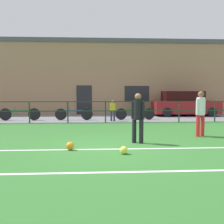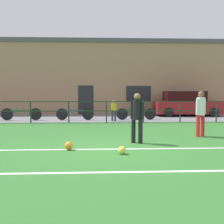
{
  "view_description": "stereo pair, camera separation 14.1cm",
  "coord_description": "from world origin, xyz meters",
  "px_view_note": "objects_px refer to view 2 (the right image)",
  "views": [
    {
      "loc": [
        -0.45,
        -7.7,
        1.66
      ],
      "look_at": [
        0.15,
        2.52,
        0.85
      ],
      "focal_mm": 41.31,
      "sensor_mm": 36.0,
      "label": 1
    },
    {
      "loc": [
        -0.31,
        -7.71,
        1.66
      ],
      "look_at": [
        0.15,
        2.52,
        0.85
      ],
      "focal_mm": 41.31,
      "sensor_mm": 36.0,
      "label": 2
    }
  ],
  "objects_px": {
    "bicycle_parked_2": "(21,114)",
    "trash_bin_0": "(139,108)",
    "player_goalkeeper": "(137,115)",
    "parked_car_red": "(186,104)",
    "player_striker": "(201,111)",
    "bicycle_parked_0": "(75,114)",
    "soccer_ball_match": "(69,146)",
    "soccer_ball_spare": "(122,150)",
    "bicycle_parked_4": "(136,114)",
    "spectator_child": "(114,109)"
  },
  "relations": [
    {
      "from": "bicycle_parked_0",
      "to": "trash_bin_0",
      "type": "bearing_deg",
      "value": 33.14
    },
    {
      "from": "player_goalkeeper",
      "to": "soccer_ball_match",
      "type": "distance_m",
      "value": 2.39
    },
    {
      "from": "player_goalkeeper",
      "to": "spectator_child",
      "type": "relative_size",
      "value": 1.39
    },
    {
      "from": "player_striker",
      "to": "soccer_ball_match",
      "type": "xyz_separation_m",
      "value": [
        -4.6,
        -2.0,
        -0.84
      ]
    },
    {
      "from": "parked_car_red",
      "to": "trash_bin_0",
      "type": "relative_size",
      "value": 4.15
    },
    {
      "from": "bicycle_parked_2",
      "to": "trash_bin_0",
      "type": "distance_m",
      "value": 7.72
    },
    {
      "from": "soccer_ball_spare",
      "to": "trash_bin_0",
      "type": "relative_size",
      "value": 0.2
    },
    {
      "from": "player_striker",
      "to": "soccer_ball_match",
      "type": "height_order",
      "value": "player_striker"
    },
    {
      "from": "soccer_ball_spare",
      "to": "spectator_child",
      "type": "xyz_separation_m",
      "value": [
        0.16,
        7.53,
        0.57
      ]
    },
    {
      "from": "player_goalkeeper",
      "to": "bicycle_parked_0",
      "type": "relative_size",
      "value": 0.74
    },
    {
      "from": "soccer_ball_match",
      "to": "soccer_ball_spare",
      "type": "distance_m",
      "value": 1.58
    },
    {
      "from": "bicycle_parked_0",
      "to": "bicycle_parked_4",
      "type": "height_order",
      "value": "bicycle_parked_0"
    },
    {
      "from": "parked_car_red",
      "to": "bicycle_parked_4",
      "type": "height_order",
      "value": "parked_car_red"
    },
    {
      "from": "soccer_ball_match",
      "to": "bicycle_parked_2",
      "type": "relative_size",
      "value": 0.1
    },
    {
      "from": "soccer_ball_match",
      "to": "bicycle_parked_0",
      "type": "xyz_separation_m",
      "value": [
        -0.57,
        7.61,
        0.25
      ]
    },
    {
      "from": "player_goalkeeper",
      "to": "trash_bin_0",
      "type": "distance_m",
      "value": 9.57
    },
    {
      "from": "player_goalkeeper",
      "to": "trash_bin_0",
      "type": "height_order",
      "value": "player_goalkeeper"
    },
    {
      "from": "trash_bin_0",
      "to": "bicycle_parked_4",
      "type": "bearing_deg",
      "value": -102.48
    },
    {
      "from": "player_striker",
      "to": "bicycle_parked_0",
      "type": "height_order",
      "value": "player_striker"
    },
    {
      "from": "bicycle_parked_4",
      "to": "bicycle_parked_2",
      "type": "bearing_deg",
      "value": 180.0
    },
    {
      "from": "spectator_child",
      "to": "trash_bin_0",
      "type": "xyz_separation_m",
      "value": [
        1.94,
        3.36,
        -0.12
      ]
    },
    {
      "from": "bicycle_parked_0",
      "to": "player_goalkeeper",
      "type": "bearing_deg",
      "value": -68.49
    },
    {
      "from": "player_goalkeeper",
      "to": "bicycle_parked_0",
      "type": "xyz_separation_m",
      "value": [
        -2.65,
        6.73,
        -0.54
      ]
    },
    {
      "from": "spectator_child",
      "to": "parked_car_red",
      "type": "relative_size",
      "value": 0.26
    },
    {
      "from": "player_striker",
      "to": "trash_bin_0",
      "type": "xyz_separation_m",
      "value": [
        -1.01,
        8.33,
        -0.4
      ]
    },
    {
      "from": "soccer_ball_spare",
      "to": "spectator_child",
      "type": "relative_size",
      "value": 0.18
    },
    {
      "from": "soccer_ball_match",
      "to": "parked_car_red",
      "type": "height_order",
      "value": "parked_car_red"
    },
    {
      "from": "trash_bin_0",
      "to": "spectator_child",
      "type": "bearing_deg",
      "value": -120.04
    },
    {
      "from": "bicycle_parked_0",
      "to": "bicycle_parked_2",
      "type": "height_order",
      "value": "bicycle_parked_2"
    },
    {
      "from": "parked_car_red",
      "to": "bicycle_parked_2",
      "type": "xyz_separation_m",
      "value": [
        -10.38,
        -2.32,
        -0.43
      ]
    },
    {
      "from": "soccer_ball_match",
      "to": "spectator_child",
      "type": "relative_size",
      "value": 0.2
    },
    {
      "from": "soccer_ball_spare",
      "to": "bicycle_parked_4",
      "type": "bearing_deg",
      "value": 79.55
    },
    {
      "from": "player_striker",
      "to": "trash_bin_0",
      "type": "distance_m",
      "value": 8.4
    },
    {
      "from": "player_striker",
      "to": "bicycle_parked_2",
      "type": "distance_m",
      "value": 9.98
    },
    {
      "from": "player_goalkeeper",
      "to": "parked_car_red",
      "type": "distance_m",
      "value": 10.18
    },
    {
      "from": "player_striker",
      "to": "bicycle_parked_4",
      "type": "bearing_deg",
      "value": 78.94
    },
    {
      "from": "player_striker",
      "to": "bicycle_parked_0",
      "type": "relative_size",
      "value": 0.77
    },
    {
      "from": "soccer_ball_spare",
      "to": "parked_car_red",
      "type": "bearing_deg",
      "value": 63.37
    },
    {
      "from": "soccer_ball_spare",
      "to": "bicycle_parked_2",
      "type": "distance_m",
      "value": 9.65
    },
    {
      "from": "bicycle_parked_0",
      "to": "bicycle_parked_4",
      "type": "distance_m",
      "value": 3.56
    },
    {
      "from": "player_striker",
      "to": "parked_car_red",
      "type": "bearing_deg",
      "value": 47.79
    },
    {
      "from": "soccer_ball_spare",
      "to": "parked_car_red",
      "type": "distance_m",
      "value": 11.77
    },
    {
      "from": "player_striker",
      "to": "parked_car_red",
      "type": "height_order",
      "value": "parked_car_red"
    },
    {
      "from": "parked_car_red",
      "to": "player_striker",
      "type": "bearing_deg",
      "value": -105.13
    },
    {
      "from": "bicycle_parked_0",
      "to": "soccer_ball_match",
      "type": "bearing_deg",
      "value": -85.7
    },
    {
      "from": "player_goalkeeper",
      "to": "parked_car_red",
      "type": "bearing_deg",
      "value": -90.52
    },
    {
      "from": "soccer_ball_spare",
      "to": "trash_bin_0",
      "type": "distance_m",
      "value": 11.11
    },
    {
      "from": "bicycle_parked_0",
      "to": "trash_bin_0",
      "type": "xyz_separation_m",
      "value": [
        4.16,
        2.72,
        0.18
      ]
    },
    {
      "from": "player_goalkeeper",
      "to": "bicycle_parked_0",
      "type": "bearing_deg",
      "value": -41.75
    },
    {
      "from": "soccer_ball_match",
      "to": "bicycle_parked_4",
      "type": "bearing_deg",
      "value": 68.57
    }
  ]
}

